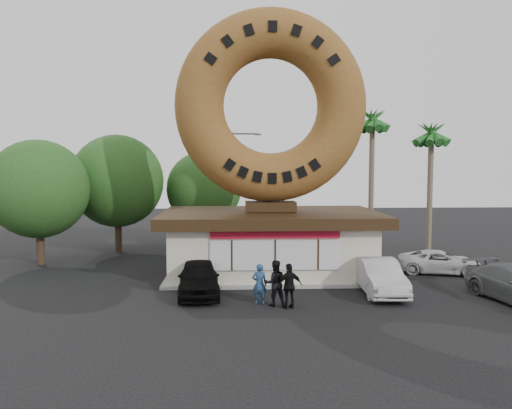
{
  "coord_description": "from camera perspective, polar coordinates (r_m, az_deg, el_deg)",
  "views": [
    {
      "loc": [
        -1.85,
        -19.78,
        5.75
      ],
      "look_at": [
        -0.84,
        4.0,
        3.81
      ],
      "focal_mm": 35.0,
      "sensor_mm": 36.0,
      "label": 1
    }
  ],
  "objects": [
    {
      "name": "ground",
      "position": [
        20.68,
        2.85,
        -11.49
      ],
      "size": [
        90.0,
        90.0,
        0.0
      ],
      "primitive_type": "plane",
      "color": "black",
      "rests_on": "ground"
    },
    {
      "name": "donut_shop",
      "position": [
        26.14,
        1.66,
        -4.12
      ],
      "size": [
        11.2,
        7.2,
        3.8
      ],
      "color": "beige",
      "rests_on": "ground"
    },
    {
      "name": "giant_donut",
      "position": [
        26.02,
        1.69,
        11.18
      ],
      "size": [
        9.81,
        2.5,
        9.81
      ],
      "primitive_type": "torus",
      "rotation": [
        1.57,
        0.0,
        0.0
      ],
      "color": "brown",
      "rests_on": "donut_shop"
    },
    {
      "name": "tree_west",
      "position": [
        33.68,
        -15.58,
        2.6
      ],
      "size": [
        6.0,
        6.0,
        7.65
      ],
      "color": "#473321",
      "rests_on": "ground"
    },
    {
      "name": "tree_mid",
      "position": [
        34.89,
        -5.97,
        1.78
      ],
      "size": [
        5.2,
        5.2,
        6.63
      ],
      "color": "#473321",
      "rests_on": "ground"
    },
    {
      "name": "tree_far",
      "position": [
        30.9,
        -23.6,
        1.63
      ],
      "size": [
        5.6,
        5.6,
        7.14
      ],
      "color": "#473321",
      "rests_on": "ground"
    },
    {
      "name": "palm_near",
      "position": [
        35.15,
        13.16,
        8.88
      ],
      "size": [
        2.6,
        2.6,
        9.75
      ],
      "color": "#726651",
      "rests_on": "ground"
    },
    {
      "name": "palm_far",
      "position": [
        34.79,
        19.41,
        7.25
      ],
      "size": [
        2.6,
        2.6,
        8.75
      ],
      "color": "#726651",
      "rests_on": "ground"
    },
    {
      "name": "street_lamp",
      "position": [
        35.8,
        -2.44,
        2.62
      ],
      "size": [
        2.11,
        0.2,
        8.0
      ],
      "color": "#59595E",
      "rests_on": "ground"
    },
    {
      "name": "person_left",
      "position": [
        20.65,
        0.4,
        -9.08
      ],
      "size": [
        0.65,
        0.45,
        1.69
      ],
      "primitive_type": "imported",
      "rotation": [
        0.0,
        0.0,
        3.06
      ],
      "color": "navy",
      "rests_on": "ground"
    },
    {
      "name": "person_center",
      "position": [
        20.48,
        2.17,
        -8.95
      ],
      "size": [
        0.97,
        0.79,
        1.87
      ],
      "primitive_type": "imported",
      "rotation": [
        0.0,
        0.0,
        3.24
      ],
      "color": "black",
      "rests_on": "ground"
    },
    {
      "name": "person_right",
      "position": [
        20.13,
        3.85,
        -9.27
      ],
      "size": [
        1.14,
        0.7,
        1.81
      ],
      "primitive_type": "imported",
      "rotation": [
        0.0,
        0.0,
        3.4
      ],
      "color": "black",
      "rests_on": "ground"
    },
    {
      "name": "car_black",
      "position": [
        22.31,
        -6.56,
        -8.33
      ],
      "size": [
        2.08,
        4.52,
        1.5
      ],
      "primitive_type": "imported",
      "rotation": [
        0.0,
        0.0,
        0.07
      ],
      "color": "black",
      "rests_on": "ground"
    },
    {
      "name": "car_silver",
      "position": [
        23.12,
        13.92,
        -7.97
      ],
      "size": [
        1.72,
        4.6,
        1.5
      ],
      "primitive_type": "imported",
      "rotation": [
        0.0,
        0.0,
        -0.03
      ],
      "color": "#B0AFB4",
      "rests_on": "ground"
    },
    {
      "name": "car_white",
      "position": [
        28.16,
        20.32,
        -6.19
      ],
      "size": [
        4.63,
        2.94,
        1.19
      ],
      "primitive_type": "imported",
      "rotation": [
        0.0,
        0.0,
        1.33
      ],
      "color": "silver",
      "rests_on": "ground"
    }
  ]
}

